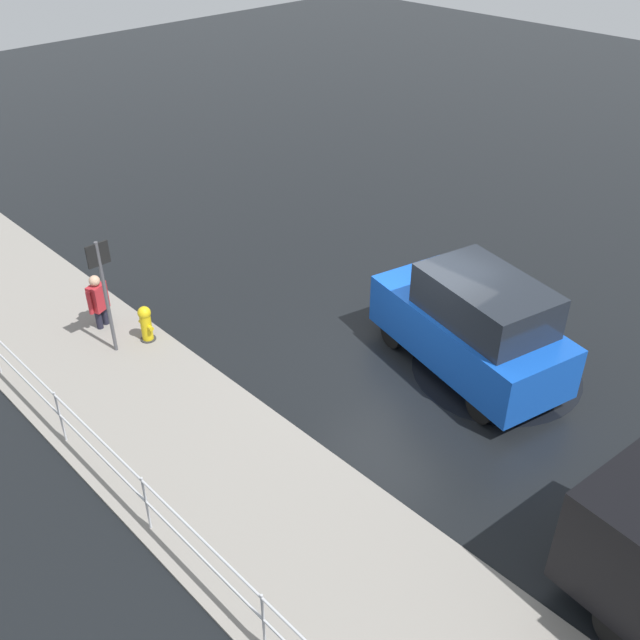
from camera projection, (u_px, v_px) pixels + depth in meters
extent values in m
plane|color=black|center=(396.00, 364.00, 13.64)|extent=(60.00, 60.00, 0.00)
cube|color=gray|center=(220.00, 475.00, 11.20)|extent=(24.00, 3.20, 0.04)
cube|color=blue|center=(468.00, 333.00, 13.11)|extent=(4.19, 2.55, 0.99)
cube|color=#1E232B|center=(485.00, 300.00, 12.40)|extent=(2.62, 1.99, 0.77)
cylinder|color=black|center=(394.00, 332.00, 14.00)|extent=(0.63, 0.35, 0.60)
cylinder|color=black|center=(450.00, 312.00, 14.61)|extent=(0.63, 0.35, 0.60)
cylinder|color=black|center=(482.00, 406.00, 12.15)|extent=(0.63, 0.35, 0.60)
cylinder|color=black|center=(543.00, 379.00, 12.76)|extent=(0.63, 0.35, 0.60)
cylinder|color=black|center=(628.00, 630.00, 8.56)|extent=(0.83, 0.37, 0.80)
cylinder|color=gold|center=(147.00, 328.00, 14.11)|extent=(0.22, 0.22, 0.62)
sphere|color=gold|center=(144.00, 313.00, 13.91)|extent=(0.26, 0.26, 0.26)
cylinder|color=gold|center=(151.00, 328.00, 13.97)|extent=(0.10, 0.09, 0.09)
cylinder|color=gold|center=(142.00, 322.00, 14.16)|extent=(0.10, 0.09, 0.09)
cylinder|color=#2D2D2D|center=(149.00, 340.00, 14.26)|extent=(0.31, 0.31, 0.06)
cube|color=#B2262D|center=(98.00, 297.00, 14.28)|extent=(0.35, 0.42, 0.55)
sphere|color=tan|center=(94.00, 281.00, 14.07)|extent=(0.22, 0.22, 0.22)
cylinder|color=#1E1E2D|center=(105.00, 316.00, 14.63)|extent=(0.13, 0.13, 0.45)
cylinder|color=#1E1E2D|center=(99.00, 320.00, 14.49)|extent=(0.13, 0.13, 0.45)
cylinder|color=#B2262D|center=(106.00, 292.00, 14.46)|extent=(0.09, 0.09, 0.50)
cylinder|color=#B2262D|center=(90.00, 303.00, 14.10)|extent=(0.09, 0.09, 0.50)
cylinder|color=#B7BABF|center=(263.00, 622.00, 8.51)|extent=(0.04, 0.04, 1.05)
cylinder|color=#B7BABF|center=(147.00, 504.00, 10.04)|extent=(0.04, 0.04, 1.05)
cylinder|color=#B7BABF|center=(61.00, 418.00, 11.57)|extent=(0.04, 0.04, 1.05)
cylinder|color=#B7BABF|center=(142.00, 481.00, 9.78)|extent=(10.20, 0.04, 0.04)
cylinder|color=#B7BABF|center=(146.00, 502.00, 10.01)|extent=(10.20, 0.04, 0.04)
cylinder|color=#4C4C51|center=(107.00, 299.00, 13.32)|extent=(0.07, 0.07, 2.40)
cube|color=black|center=(98.00, 254.00, 12.80)|extent=(0.04, 0.44, 0.44)
cylinder|color=black|center=(496.00, 371.00, 13.46)|extent=(3.17, 3.17, 0.01)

